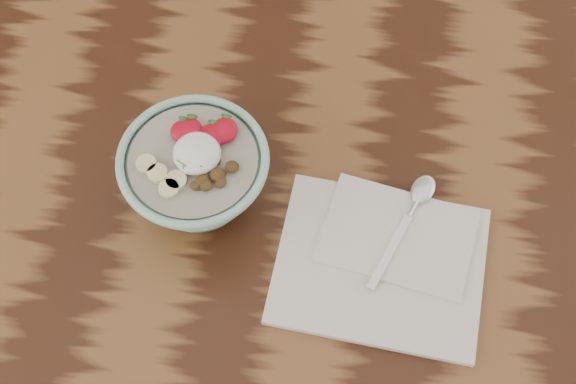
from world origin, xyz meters
TOP-DOWN VIEW (x-y plane):
  - table at (0.00, 0.00)cm, footprint 160.00×90.00cm
  - breakfast_bowl at (-5.77, -0.50)cm, footprint 18.58×18.58cm
  - napkin at (18.59, -6.61)cm, footprint 27.33×23.43cm
  - spoon at (21.95, 0.88)cm, footprint 8.47×17.21cm

SIDE VIEW (x-z plane):
  - table at x=0.00cm, z-range 28.20..103.20cm
  - napkin at x=18.59cm, z-range 74.87..76.45cm
  - spoon at x=21.95cm, z-range 76.50..77.43cm
  - breakfast_bowl at x=-5.77cm, z-range 75.01..87.74cm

